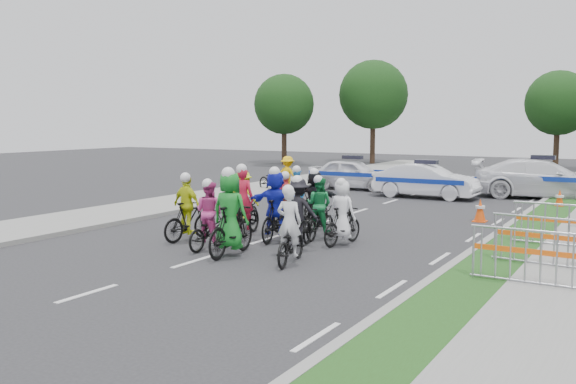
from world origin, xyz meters
The scene contains 30 objects.
ground centered at (0.00, 0.00, 0.00)m, with size 90.00×90.00×0.00m, color #28282B.
curb_right centered at (5.10, 5.00, 0.06)m, with size 0.20×60.00×0.12m, color gray.
grass_strip centered at (5.80, 5.00, 0.06)m, with size 1.20×60.00×0.11m, color #214014.
sidewalk_left centered at (-6.50, 5.00, 0.07)m, with size 3.00×60.00×0.13m, color gray.
rider_0 centered at (1.93, 0.91, 0.57)m, with size 0.92×1.77×1.72m.
rider_1 centered at (0.36, 0.93, 0.79)m, with size 0.89×1.98×2.04m.
rider_2 centered at (-0.51, 1.32, 0.64)m, with size 0.71×1.68×1.71m.
rider_3 centered at (-1.65, 1.91, 0.68)m, with size 0.93×1.73×1.77m.
rider_4 centered at (1.30, 2.44, 0.70)m, with size 1.07×1.83×1.78m.
rider_5 centered at (0.33, 3.00, 0.80)m, with size 1.57×1.87×1.92m.
rider_6 centered at (-0.82, 3.22, 0.64)m, with size 0.99×1.99×1.94m.
rider_7 centered at (2.01, 3.37, 0.66)m, with size 0.76×1.64×1.68m.
rider_8 centered at (1.12, 3.89, 0.63)m, with size 0.72×1.66×1.67m.
rider_9 centered at (-0.27, 4.57, 0.65)m, with size 0.84×1.59×1.67m.
rider_10 centered at (-1.57, 4.35, 0.67)m, with size 1.01×1.73×1.71m.
rider_11 centered at (0.37, 5.09, 0.74)m, with size 1.41×1.68×1.75m.
rider_12 centered at (-0.71, 6.02, 0.57)m, with size 0.92×1.78×1.73m.
police_car_0 centered at (-3.12, 15.42, 0.68)m, with size 1.60×3.98×1.36m, color white.
police_car_1 centered at (0.75, 13.92, 0.68)m, with size 1.44×4.12×1.36m, color white.
police_car_2 centered at (4.80, 16.09, 0.77)m, with size 2.17×5.33×1.55m, color white.
marshal_hiviz centered at (-4.77, 12.44, 0.79)m, with size 1.02×0.59×1.58m, color yellow.
barrier_0 centered at (6.70, 1.19, 0.56)m, with size 2.00×0.50×1.12m, color #A5A8AD, non-canonical shape.
barrier_1 centered at (6.70, 2.95, 0.56)m, with size 2.00×0.50×1.12m, color #A5A8AD, non-canonical shape.
barrier_2 centered at (6.70, 5.33, 0.56)m, with size 2.00×0.50×1.12m, color #A5A8AD, non-canonical shape.
cone_0 centered at (4.10, 8.81, 0.34)m, with size 0.40×0.40×0.70m.
cone_1 centered at (5.83, 12.99, 0.34)m, with size 0.40×0.40×0.70m.
parked_bike centered at (-5.70, 12.76, 0.48)m, with size 0.64×1.84×0.97m, color black.
tree_0 centered at (-14.00, 28.00, 4.19)m, with size 4.20×4.20×6.30m.
tree_3 centered at (-9.00, 32.00, 4.89)m, with size 4.90×4.90×7.35m.
tree_4 centered at (3.00, 34.00, 4.19)m, with size 4.20×4.20×6.30m.
Camera 1 is at (8.65, -10.88, 3.07)m, focal length 40.00 mm.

